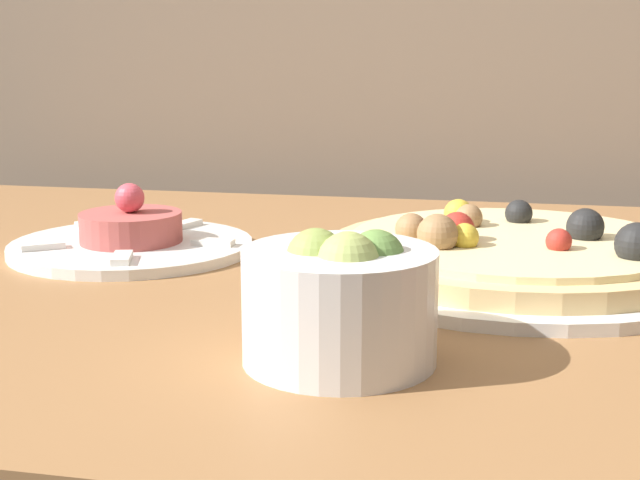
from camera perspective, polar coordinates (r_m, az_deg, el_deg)
dining_table at (r=0.82m, az=3.22°, el=-9.57°), size 1.27×0.82×0.80m
pizza_plate at (r=0.81m, az=12.32°, el=-0.91°), size 0.37×0.37×0.06m
tartare_plate at (r=0.89m, az=-11.97°, el=0.08°), size 0.24×0.24×0.07m
small_bowl at (r=0.56m, az=1.26°, el=-3.83°), size 0.12×0.12×0.09m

